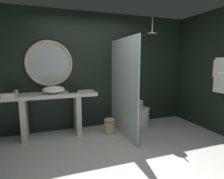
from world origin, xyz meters
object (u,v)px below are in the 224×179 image
object	(u,v)px
tumbler_cup	(16,92)
tissue_box	(73,90)
toilet	(139,114)
waste_bin	(110,126)
round_wall_mirror	(49,64)
folded_hand_towel	(7,95)
rain_shower_head	(152,32)
vessel_sink	(54,90)
hanging_bathrobe	(223,74)

from	to	relation	value
tumbler_cup	tissue_box	distance (m)	1.06
tumbler_cup	toilet	bearing A→B (deg)	-1.60
waste_bin	tumbler_cup	bearing A→B (deg)	169.61
round_wall_mirror	folded_hand_towel	bearing A→B (deg)	-151.27
rain_shower_head	vessel_sink	bearing A→B (deg)	178.66
hanging_bathrobe	rain_shower_head	bearing A→B (deg)	131.85
round_wall_mirror	rain_shower_head	distance (m)	2.37
rain_shower_head	toilet	world-z (taller)	rain_shower_head
tumbler_cup	toilet	xyz separation A→B (m)	(2.62, -0.07, -0.68)
tissue_box	waste_bin	size ratio (longest dim) A/B	0.54
round_wall_mirror	toilet	distance (m)	2.35
hanging_bathrobe	round_wall_mirror	bearing A→B (deg)	156.56
tumbler_cup	vessel_sink	bearing A→B (deg)	-5.92
rain_shower_head	hanging_bathrobe	distance (m)	1.72
tissue_box	vessel_sink	bearing A→B (deg)	-179.21
vessel_sink	toilet	xyz separation A→B (m)	(1.93, -0.00, -0.71)
vessel_sink	hanging_bathrobe	world-z (taller)	hanging_bathrobe
tumbler_cup	round_wall_mirror	world-z (taller)	round_wall_mirror
rain_shower_head	waste_bin	bearing A→B (deg)	-169.46
tissue_box	toilet	xyz separation A→B (m)	(1.56, -0.01, -0.67)
vessel_sink	round_wall_mirror	distance (m)	0.58
vessel_sink	toilet	distance (m)	2.06
toilet	tissue_box	bearing A→B (deg)	179.73
rain_shower_head	waste_bin	distance (m)	2.30
round_wall_mirror	folded_hand_towel	xyz separation A→B (m)	(-0.74, -0.41, -0.56)
vessel_sink	tissue_box	size ratio (longest dim) A/B	2.46
tissue_box	hanging_bathrobe	world-z (taller)	hanging_bathrobe
vessel_sink	round_wall_mirror	size ratio (longest dim) A/B	0.46
vessel_sink	tumbler_cup	size ratio (longest dim) A/B	4.61
rain_shower_head	folded_hand_towel	world-z (taller)	rain_shower_head
rain_shower_head	hanging_bathrobe	world-z (taller)	rain_shower_head
tissue_box	folded_hand_towel	xyz separation A→B (m)	(-1.17, -0.16, -0.01)
vessel_sink	tissue_box	xyz separation A→B (m)	(0.38, 0.01, -0.03)
vessel_sink	waste_bin	xyz separation A→B (m)	(1.09, -0.26, -0.80)
vessel_sink	hanging_bathrobe	distance (m)	3.38
folded_hand_towel	rain_shower_head	bearing A→B (deg)	1.90
vessel_sink	waste_bin	bearing A→B (deg)	-13.13
hanging_bathrobe	waste_bin	distance (m)	2.51
round_wall_mirror	rain_shower_head	bearing A→B (deg)	-7.80
tumbler_cup	folded_hand_towel	distance (m)	0.25
vessel_sink	hanging_bathrobe	bearing A→B (deg)	-19.80
round_wall_mirror	vessel_sink	bearing A→B (deg)	-78.11
vessel_sink	folded_hand_towel	bearing A→B (deg)	-169.33
tissue_box	toilet	size ratio (longest dim) A/B	0.30
vessel_sink	folded_hand_towel	size ratio (longest dim) A/B	2.03
tumbler_cup	hanging_bathrobe	world-z (taller)	hanging_bathrobe
toilet	waste_bin	xyz separation A→B (m)	(-0.84, -0.25, -0.09)
round_wall_mirror	toilet	size ratio (longest dim) A/B	1.58
tumbler_cup	toilet	world-z (taller)	tumbler_cup
vessel_sink	waste_bin	distance (m)	1.38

